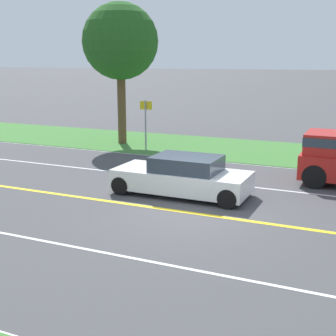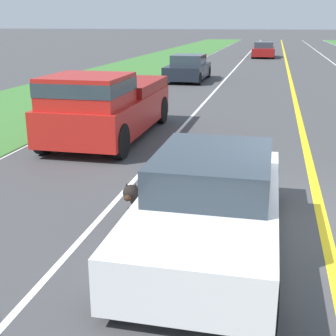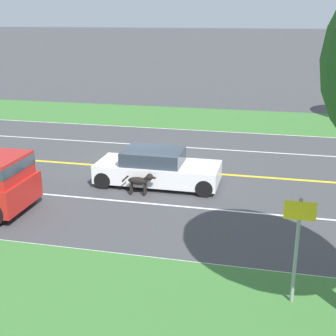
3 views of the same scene
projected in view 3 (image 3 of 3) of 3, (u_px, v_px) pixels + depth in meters
name	position (u px, v px, depth m)	size (l,w,h in m)	color
ground_plane	(145.00, 169.00, 18.90)	(400.00, 400.00, 0.00)	#424244
centre_divider_line	(145.00, 169.00, 18.90)	(0.18, 160.00, 0.01)	yellow
lane_edge_line_right	(74.00, 249.00, 12.42)	(0.14, 160.00, 0.01)	white
lane_edge_line_left	(180.00, 129.00, 25.38)	(0.14, 160.00, 0.01)	white
lane_dash_same_dir	(117.00, 201.00, 15.66)	(0.10, 160.00, 0.01)	white
lane_dash_oncoming	(165.00, 146.00, 22.14)	(0.10, 160.00, 0.01)	white
grass_verge_right	(14.00, 316.00, 9.64)	(6.00, 160.00, 0.03)	#3D7533
grass_verge_left	(190.00, 118.00, 28.15)	(6.00, 160.00, 0.03)	#3D7533
ego_car	(157.00, 168.00, 16.98)	(1.87, 4.44, 1.31)	white
dog	(141.00, 181.00, 16.01)	(0.25, 1.24, 0.82)	black
street_sign	(297.00, 239.00, 9.65)	(0.11, 0.64, 2.43)	gray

